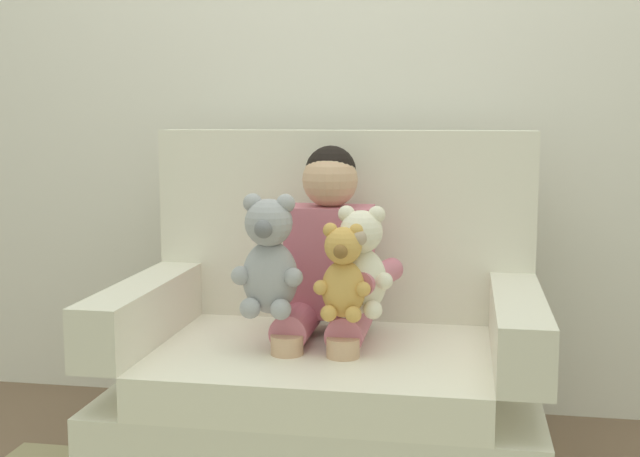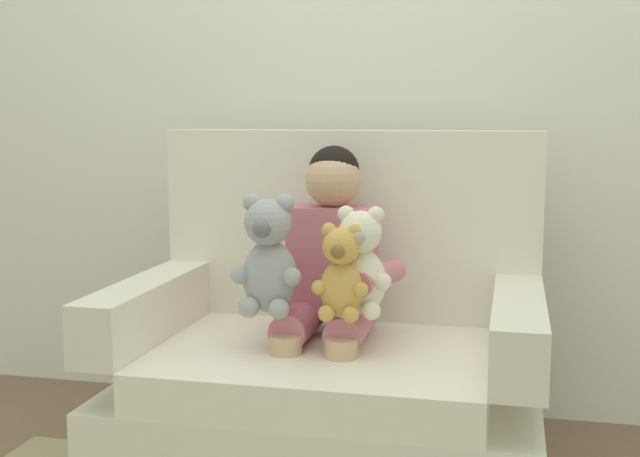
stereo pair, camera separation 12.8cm
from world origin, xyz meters
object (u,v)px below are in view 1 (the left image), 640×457
(plush_honey, at_px, (343,274))
(plush_cream, at_px, (361,264))
(seated_child, at_px, (326,269))
(plush_grey, at_px, (269,259))
(armchair, at_px, (330,368))

(plush_honey, bearing_deg, plush_cream, 71.01)
(seated_child, xyz_separation_m, plush_grey, (-0.13, -0.18, 0.06))
(plush_honey, bearing_deg, plush_grey, -163.54)
(seated_child, bearing_deg, armchair, -27.93)
(armchair, bearing_deg, seated_child, 159.31)
(seated_child, height_order, plush_grey, seated_child)
(seated_child, bearing_deg, plush_grey, -134.48)
(seated_child, height_order, plush_honey, seated_child)
(plush_honey, xyz_separation_m, plush_cream, (0.04, 0.06, 0.02))
(seated_child, height_order, plush_cream, seated_child)
(plush_honey, distance_m, plush_cream, 0.07)
(armchair, bearing_deg, plush_honey, -69.72)
(armchair, relative_size, plush_honey, 4.60)
(plush_grey, bearing_deg, armchair, 26.95)
(plush_cream, bearing_deg, seated_child, 133.38)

